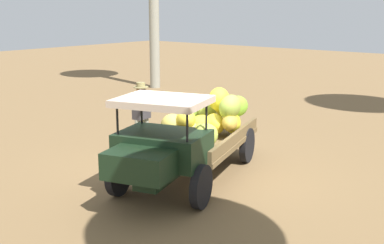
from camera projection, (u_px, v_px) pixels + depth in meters
The scene contains 4 objects.
ground_plane at pixel (187, 175), 10.15m from camera, with size 60.00×60.00×0.00m, color brown.
truck at pixel (189, 135), 9.66m from camera, with size 4.66×2.77×1.82m.
farmer at pixel (142, 113), 11.47m from camera, with size 0.53×0.47×1.67m.
wooden_crate at pixel (182, 132), 12.58m from camera, with size 0.55×0.52×0.51m, color olive.
Camera 1 is at (7.39, 6.20, 3.34)m, focal length 46.46 mm.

